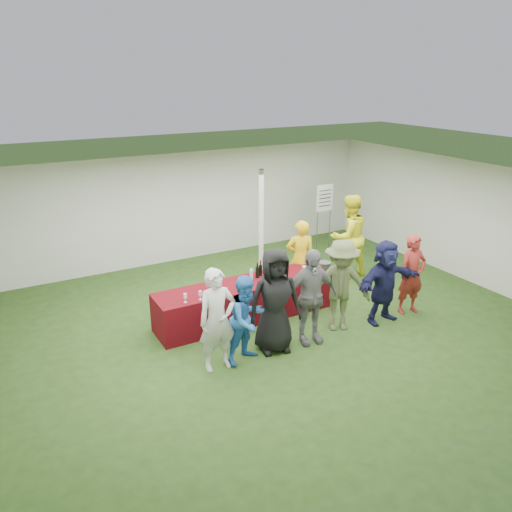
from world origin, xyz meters
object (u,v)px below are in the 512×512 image
wine_list_sign (325,203)px  customer_5 (385,282)px  dump_bucket (324,266)px  customer_6 (412,275)px  customer_4 (341,286)px  customer_1 (247,319)px  serving_table (247,300)px  staff_pourer (300,258)px  customer_0 (217,320)px  staff_back (348,236)px  customer_2 (275,301)px  customer_3 (310,297)px

wine_list_sign → customer_5: (-1.37, -3.80, -0.50)m
dump_bucket → customer_5: (0.56, -1.14, -0.03)m
customer_6 → customer_4: bearing=-176.7°
customer_1 → customer_6: customer_6 is taller
serving_table → customer_5: bearing=-31.6°
dump_bucket → staff_pourer: 0.65m
customer_0 → customer_5: 3.43m
customer_1 → customer_4: (1.99, 0.12, 0.12)m
customer_5 → staff_pourer: bearing=108.0°
dump_bucket → staff_back: size_ratio=0.13×
dump_bucket → wine_list_sign: size_ratio=0.14×
customer_1 → customer_2: (0.57, 0.07, 0.17)m
customer_1 → customer_6: 3.64m
customer_1 → staff_pourer: bearing=22.0°
customer_0 → customer_3: size_ratio=0.98×
wine_list_sign → staff_pourer: (-2.09, -2.03, -0.48)m
customer_0 → customer_4: customer_4 is taller
dump_bucket → customer_5: bearing=-63.8°
customer_3 → customer_4: bearing=17.7°
customer_4 → serving_table: bearing=159.2°
staff_back → customer_6: (-0.09, -2.07, -0.17)m
customer_3 → customer_6: size_ratio=1.09×
serving_table → wine_list_sign: size_ratio=2.00×
dump_bucket → customer_4: (-0.36, -0.99, 0.03)m
customer_1 → serving_table: bearing=45.7°
customer_6 → staff_pourer: bearing=137.2°
dump_bucket → customer_4: bearing=-110.1°
customer_0 → customer_4: (2.51, 0.10, 0.02)m
customer_1 → customer_3: size_ratio=0.86×
customer_1 → customer_0: bearing=161.4°
customer_2 → wine_list_sign: bearing=57.6°
customer_3 → customer_2: bearing=-176.5°
wine_list_sign → customer_6: 3.86m
staff_back → customer_3: size_ratio=1.12×
customer_1 → customer_5: bearing=-17.0°
customer_2 → customer_6: size_ratio=1.15×
customer_3 → customer_1: bearing=-170.6°
serving_table → staff_pourer: bearing=15.5°
wine_list_sign → customer_4: 4.33m
staff_pourer → customer_4: bearing=106.2°
dump_bucket → customer_3: 1.57m
dump_bucket → customer_1: customer_1 is taller
customer_1 → customer_6: (3.64, 0.00, 0.05)m
customer_6 → customer_0: bearing=-172.8°
staff_pourer → customer_5: 1.91m
staff_back → customer_2: size_ratio=1.06×
dump_bucket → customer_3: customer_3 is taller
staff_back → customer_0: (-4.25, -2.06, -0.12)m
staff_pourer → customer_1: bearing=61.9°
customer_2 → customer_4: bearing=14.7°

